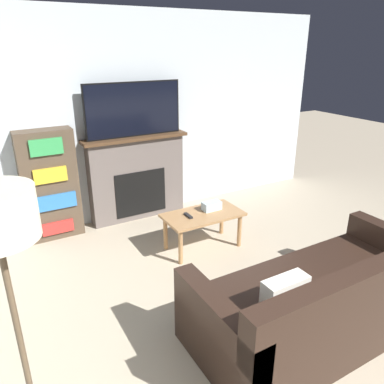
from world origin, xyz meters
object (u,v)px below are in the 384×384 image
fireplace (137,177)px  bookshelf (50,185)px  tv (134,110)px  couch (321,302)px  floor_lamp (0,245)px  coffee_table (203,219)px

fireplace → bookshelf: bearing=-178.9°
tv → couch: 3.15m
couch → floor_lamp: (-2.21, -0.07, 1.20)m
tv → bookshelf: (-1.13, -0.00, -0.82)m
bookshelf → floor_lamp: floor_lamp is taller
coffee_table → tv: bearing=105.2°
tv → floor_lamp: size_ratio=0.74×
fireplace → couch: bearing=-81.2°
couch → floor_lamp: floor_lamp is taller
tv → bookshelf: tv is taller
fireplace → bookshelf: bookshelf is taller
floor_lamp → coffee_table: bearing=40.1°
couch → coffee_table: size_ratio=2.39×
tv → floor_lamp: tv is taller
fireplace → tv: tv is taller
fireplace → couch: 2.94m
bookshelf → floor_lamp: 3.11m
coffee_table → fireplace: bearing=104.9°
fireplace → tv: bearing=-90.0°
tv → couch: bearing=-81.1°
couch → floor_lamp: size_ratio=1.26×
tv → floor_lamp: 3.43m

